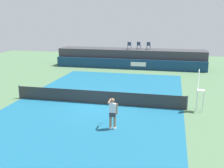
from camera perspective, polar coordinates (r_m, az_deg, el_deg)
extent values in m
plane|color=#4C704C|center=(22.42, -0.96, -1.80)|extent=(48.00, 48.00, 0.00)
cube|color=#16597A|center=(19.64, -3.05, -4.10)|extent=(12.00, 22.00, 0.00)
cube|color=navy|center=(32.34, 3.47, 4.16)|extent=(18.00, 0.20, 1.20)
cube|color=white|center=(32.06, 5.51, 4.14)|extent=(1.80, 0.02, 0.50)
cube|color=#38383D|center=(34.02, 3.98, 5.49)|extent=(18.00, 2.80, 2.20)
cylinder|color=#2D3D56|center=(33.89, 4.03, 7.71)|extent=(0.04, 0.04, 0.44)
cylinder|color=#2D3D56|center=(33.92, 3.34, 7.73)|extent=(0.04, 0.04, 0.44)
cylinder|color=#2D3D56|center=(33.49, 3.98, 7.64)|extent=(0.04, 0.04, 0.44)
cylinder|color=#2D3D56|center=(33.52, 3.29, 7.65)|extent=(0.04, 0.04, 0.44)
cube|color=#2D3D56|center=(33.68, 3.67, 8.08)|extent=(0.48, 0.48, 0.03)
cube|color=#2D3D56|center=(33.46, 3.65, 8.43)|extent=(0.44, 0.06, 0.42)
cylinder|color=#2D3D56|center=(34.14, 6.06, 7.71)|extent=(0.04, 0.04, 0.44)
cylinder|color=#2D3D56|center=(34.23, 5.40, 7.74)|extent=(0.04, 0.04, 0.44)
cylinder|color=#2D3D56|center=(33.75, 5.92, 7.64)|extent=(0.04, 0.04, 0.44)
cylinder|color=#2D3D56|center=(33.83, 5.25, 7.68)|extent=(0.04, 0.04, 0.44)
cube|color=#2D3D56|center=(33.96, 5.67, 8.09)|extent=(0.48, 0.48, 0.03)
cube|color=#2D3D56|center=(33.74, 5.60, 8.43)|extent=(0.44, 0.06, 0.42)
cylinder|color=#2D3D56|center=(33.98, 8.05, 7.63)|extent=(0.04, 0.04, 0.44)
cylinder|color=#2D3D56|center=(34.02, 7.36, 7.65)|extent=(0.04, 0.04, 0.44)
cylinder|color=#2D3D56|center=(33.58, 7.99, 7.55)|extent=(0.04, 0.04, 0.44)
cylinder|color=#2D3D56|center=(33.62, 7.30, 7.58)|extent=(0.04, 0.04, 0.44)
cube|color=#2D3D56|center=(33.77, 7.69, 8.00)|extent=(0.44, 0.44, 0.03)
cube|color=#2D3D56|center=(33.54, 7.67, 8.35)|extent=(0.44, 0.03, 0.42)
cylinder|color=white|center=(18.63, 18.52, -3.59)|extent=(0.04, 0.04, 1.40)
cylinder|color=white|center=(19.01, 18.65, -3.25)|extent=(0.04, 0.04, 1.40)
cylinder|color=white|center=(18.66, 17.29, -3.47)|extent=(0.04, 0.04, 1.40)
cylinder|color=white|center=(19.05, 17.44, -3.13)|extent=(0.04, 0.04, 1.40)
cube|color=white|center=(18.64, 18.14, -1.26)|extent=(0.52, 0.52, 0.03)
cube|color=white|center=(18.51, 17.66, 0.84)|extent=(0.11, 0.44, 1.33)
cube|color=#2D2D2D|center=(19.50, -3.07, -2.78)|extent=(12.40, 0.02, 0.95)
cylinder|color=#4C4C51|center=(21.96, -18.84, -1.54)|extent=(0.10, 0.10, 1.00)
cylinder|color=#4C4C51|center=(18.83, 15.45, -3.82)|extent=(0.10, 0.10, 1.00)
cube|color=white|center=(15.36, 0.57, -9.18)|extent=(0.12, 0.26, 0.10)
cylinder|color=#997051|center=(15.18, 0.57, -7.58)|extent=(0.14, 0.14, 0.82)
cube|color=white|center=(15.41, -0.32, -9.10)|extent=(0.12, 0.26, 0.10)
cylinder|color=#997051|center=(15.23, -0.32, -7.51)|extent=(0.14, 0.14, 0.82)
cube|color=#333338|center=(15.09, 0.13, -6.38)|extent=(0.34, 0.22, 0.24)
cube|color=silver|center=(14.97, 0.13, -5.09)|extent=(0.36, 0.20, 0.56)
sphere|color=#997051|center=(14.82, 0.13, -3.41)|extent=(0.22, 0.22, 0.22)
cylinder|color=#997051|center=(14.93, 1.03, -5.23)|extent=(0.09, 0.09, 0.60)
cylinder|color=#997051|center=(15.17, -0.53, -3.61)|extent=(0.09, 0.61, 0.14)
cylinder|color=black|center=(15.56, -0.17, -3.07)|extent=(0.30, 0.03, 0.03)
torus|color=black|center=(15.83, 0.07, -2.77)|extent=(0.30, 0.02, 0.30)
sphere|color=#D8EA33|center=(22.62, -2.63, -1.57)|extent=(0.07, 0.07, 0.07)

